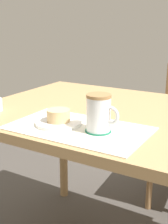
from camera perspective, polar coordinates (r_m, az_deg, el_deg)
The scene contains 6 objects.
dining_table at distance 1.30m, azimuth 5.95°, elevation -3.36°, with size 1.15×0.83×0.73m.
placemat at distance 1.07m, azimuth -1.09°, elevation -2.98°, with size 0.48×0.28×0.00m, color silver.
pastry_plate at distance 1.11m, azimuth -4.66°, elevation -1.98°, with size 0.16×0.16×0.01m, color white.
pastry at distance 1.10m, azimuth -4.69°, elevation -0.63°, with size 0.08×0.08×0.04m, color #E5BC7F.
coffee_coaster at distance 1.04m, azimuth 2.63°, elevation -3.46°, with size 0.09×0.09×0.01m, color #196B4C.
coffee_mug at distance 1.02m, azimuth 2.79°, elevation -0.11°, with size 0.11×0.08×0.12m.
Camera 1 is at (0.50, -1.11, 1.10)m, focal length 50.00 mm.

